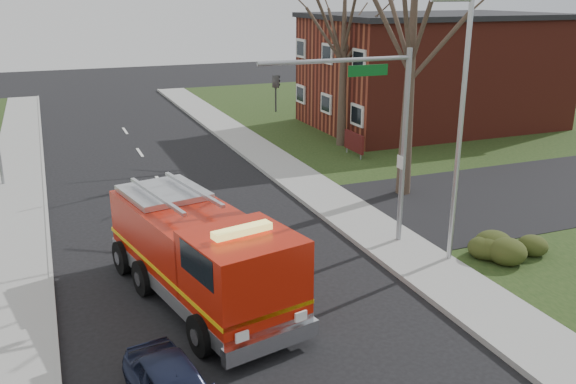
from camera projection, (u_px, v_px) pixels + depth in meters
name	position (u px, v px, depth m)	size (l,w,h in m)	color
ground	(236.00, 293.00, 18.06)	(120.00, 120.00, 0.00)	black
sidewalk_right	(414.00, 259.00, 20.24)	(2.40, 80.00, 0.15)	#9B9B95
sidewalk_left	(8.00, 333.00, 15.84)	(2.40, 80.00, 0.15)	#9B9B95
brick_building	(432.00, 71.00, 39.52)	(15.40, 10.40, 7.25)	maroon
health_center_sign	(354.00, 142.00, 32.53)	(0.12, 2.00, 1.40)	#491111
hedge_corner	(504.00, 243.00, 20.19)	(2.80, 2.00, 0.90)	#323B15
bare_tree_near	(413.00, 21.00, 24.41)	(6.00, 6.00, 12.00)	#3B2F23
bare_tree_far	(344.00, 31.00, 33.16)	(5.25, 5.25, 10.50)	#3B2F23
traffic_signal_mast	(372.00, 115.00, 19.76)	(5.29, 0.18, 6.80)	gray
streetlight_pole	(459.00, 127.00, 18.73)	(1.48, 0.16, 8.40)	#B7BABF
fire_engine	(201.00, 257.00, 17.23)	(4.20, 7.96, 3.06)	#B21808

